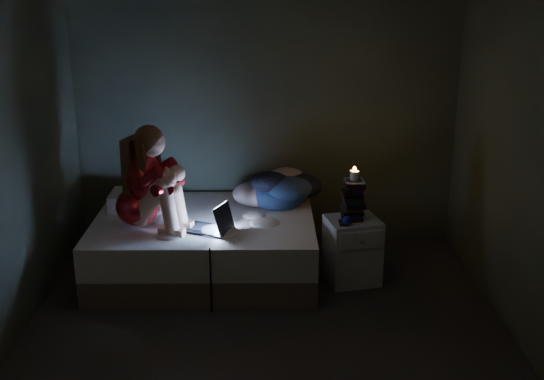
{
  "coord_description": "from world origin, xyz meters",
  "views": [
    {
      "loc": [
        0.02,
        -4.28,
        2.54
      ],
      "look_at": [
        0.05,
        1.0,
        0.8
      ],
      "focal_mm": 43.9,
      "sensor_mm": 36.0,
      "label": 1
    }
  ],
  "objects_px": {
    "candle": "(354,174)",
    "woman": "(136,177)",
    "phone": "(341,222)",
    "nightstand": "(352,250)",
    "laptop": "(207,216)",
    "bed": "(205,245)"
  },
  "relations": [
    {
      "from": "candle",
      "to": "phone",
      "type": "relative_size",
      "value": 0.57
    },
    {
      "from": "nightstand",
      "to": "bed",
      "type": "bearing_deg",
      "value": 158.51
    },
    {
      "from": "woman",
      "to": "laptop",
      "type": "height_order",
      "value": "woman"
    },
    {
      "from": "woman",
      "to": "laptop",
      "type": "distance_m",
      "value": 0.66
    },
    {
      "from": "woman",
      "to": "candle",
      "type": "xyz_separation_m",
      "value": [
        1.78,
        0.07,
        -0.0
      ]
    },
    {
      "from": "woman",
      "to": "nightstand",
      "type": "xyz_separation_m",
      "value": [
        1.79,
        0.06,
        -0.68
      ]
    },
    {
      "from": "candle",
      "to": "woman",
      "type": "bearing_deg",
      "value": -177.83
    },
    {
      "from": "nightstand",
      "to": "laptop",
      "type": "bearing_deg",
      "value": 172.71
    },
    {
      "from": "laptop",
      "to": "phone",
      "type": "height_order",
      "value": "laptop"
    },
    {
      "from": "candle",
      "to": "phone",
      "type": "height_order",
      "value": "candle"
    },
    {
      "from": "woman",
      "to": "laptop",
      "type": "bearing_deg",
      "value": 8.97
    },
    {
      "from": "nightstand",
      "to": "phone",
      "type": "xyz_separation_m",
      "value": [
        -0.12,
        -0.07,
        0.29
      ]
    },
    {
      "from": "phone",
      "to": "nightstand",
      "type": "bearing_deg",
      "value": 44.32
    },
    {
      "from": "candle",
      "to": "phone",
      "type": "bearing_deg",
      "value": -143.05
    },
    {
      "from": "nightstand",
      "to": "candle",
      "type": "relative_size",
      "value": 7.05
    },
    {
      "from": "bed",
      "to": "phone",
      "type": "bearing_deg",
      "value": -12.11
    },
    {
      "from": "phone",
      "to": "candle",
      "type": "bearing_deg",
      "value": 49.63
    },
    {
      "from": "nightstand",
      "to": "phone",
      "type": "bearing_deg",
      "value": -161.94
    },
    {
      "from": "nightstand",
      "to": "candle",
      "type": "height_order",
      "value": "candle"
    },
    {
      "from": "nightstand",
      "to": "phone",
      "type": "height_order",
      "value": "phone"
    },
    {
      "from": "woman",
      "to": "nightstand",
      "type": "relative_size",
      "value": 1.57
    },
    {
      "from": "bed",
      "to": "candle",
      "type": "bearing_deg",
      "value": -7.38
    }
  ]
}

